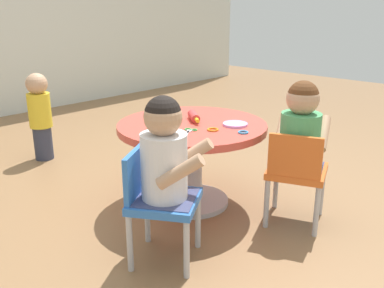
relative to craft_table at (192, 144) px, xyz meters
name	(u,v)px	position (x,y,z in m)	size (l,w,h in m)	color
ground_plane	(192,203)	(0.00, 0.00, -0.38)	(10.00, 10.00, 0.00)	olive
craft_table	(192,144)	(0.00, 0.00, 0.00)	(0.86, 0.86, 0.50)	silver
child_chair_left	(157,199)	(-0.54, -0.29, -0.07)	(0.41, 0.41, 0.54)	#B7B7BC
seated_child_left	(165,153)	(-0.52, -0.33, 0.15)	(0.41, 0.44, 0.51)	#3F4772
child_chair_right	(296,172)	(0.20, -0.58, -0.07)	(0.39, 0.39, 0.54)	#B7B7BC
seated_child_right	(301,129)	(0.23, -0.56, 0.15)	(0.42, 0.38, 0.51)	#3F4772
toddler_standing	(40,114)	(-0.22, 1.39, -0.02)	(0.17, 0.17, 0.67)	#33384C
rolling_pin	(194,116)	(0.05, 0.04, 0.15)	(0.15, 0.20, 0.05)	#D83F3F
craft_scissors	(189,131)	(-0.13, -0.11, 0.13)	(0.14, 0.11, 0.01)	silver
playdough_blob_0	(235,124)	(0.13, -0.21, 0.13)	(0.14, 0.14, 0.01)	#CC99E5
cookie_cutter_0	(213,129)	(-0.03, -0.18, 0.13)	(0.06, 0.06, 0.01)	orange
cookie_cutter_1	(243,132)	(0.04, -0.33, 0.13)	(0.06, 0.06, 0.01)	#3F99D8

